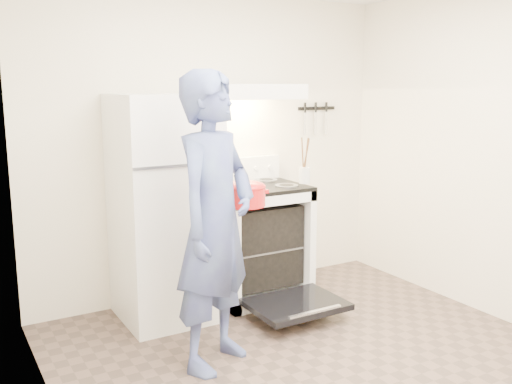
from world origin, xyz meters
The scene contains 15 objects.
floor centered at (0.00, 0.00, 0.00)m, with size 3.60×3.60×0.00m, color brown.
back_wall centered at (0.00, 1.80, 1.25)m, with size 3.20×0.02×2.50m, color #F0E4CD.
refrigerator centered at (-0.58, 1.45, 0.85)m, with size 0.70×0.70×1.70m, color white.
stove_body centered at (0.23, 1.48, 0.46)m, with size 0.76×0.65×0.92m, color white.
cooktop centered at (0.23, 1.48, 0.94)m, with size 0.76×0.65×0.03m, color black.
backsplash centered at (0.23, 1.76, 1.05)m, with size 0.76×0.07×0.20m, color white.
oven_door centered at (0.23, 0.88, 0.12)m, with size 0.70×0.54×0.04m, color black.
oven_rack centered at (0.23, 1.48, 0.44)m, with size 0.60×0.52×0.01m, color slate.
range_hood centered at (0.23, 1.55, 1.71)m, with size 0.76×0.50×0.12m, color white.
knife_strip centered at (1.05, 1.79, 1.55)m, with size 0.40×0.02×0.03m, color black.
pizza_stone centered at (0.21, 1.42, 0.45)m, with size 0.37×0.37×0.02m, color #987958.
tea_kettle centered at (-0.02, 1.68, 1.09)m, with size 0.22×0.18×0.27m, color silver, non-canonical shape.
utensil_jar centered at (0.54, 1.23, 1.05)m, with size 0.09×0.09×0.13m, color silver.
person centered at (-0.59, 0.58, 0.93)m, with size 0.68×0.44×1.86m, color navy.
dutch_oven centered at (-0.22, 0.87, 1.01)m, with size 0.36×0.29×0.24m, color red, non-canonical shape.
Camera 1 is at (-2.09, -2.51, 1.77)m, focal length 40.00 mm.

